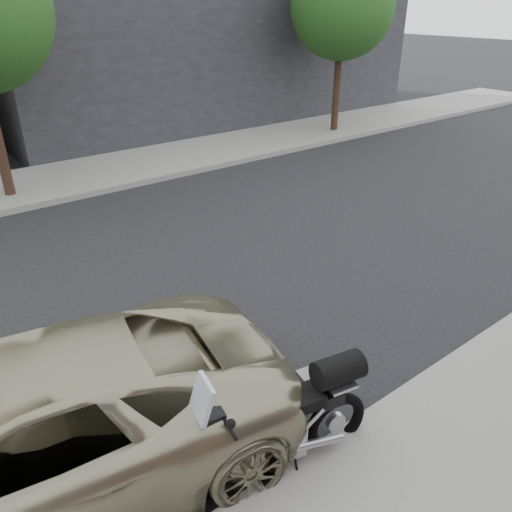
% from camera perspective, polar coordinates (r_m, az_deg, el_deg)
% --- Properties ---
extents(ground, '(120.00, 120.00, 0.00)m').
position_cam_1_polar(ground, '(8.96, -4.31, -1.63)').
color(ground, black).
rests_on(ground, ground).
extents(far_sidewalk, '(44.00, 3.00, 0.15)m').
position_cam_1_polar(far_sidewalk, '(14.41, -18.99, 8.67)').
color(far_sidewalk, gray).
rests_on(far_sidewalk, ground).
extents(far_building_dark, '(16.00, 11.00, 7.00)m').
position_cam_1_polar(far_building_dark, '(23.04, -9.23, 24.93)').
color(far_building_dark, '#242429').
rests_on(far_building_dark, ground).
extents(street_tree_left, '(3.40, 3.40, 5.70)m').
position_cam_1_polar(street_tree_left, '(18.28, 9.86, 26.37)').
color(street_tree_left, '#332117').
rests_on(street_tree_left, far_sidewalk).
extents(motorcycle, '(2.28, 0.83, 1.46)m').
position_cam_1_polar(motorcycle, '(5.17, 2.98, -18.31)').
color(motorcycle, black).
rests_on(motorcycle, ground).
extents(minivan, '(5.61, 3.29, 1.47)m').
position_cam_1_polar(minivan, '(5.38, -25.77, -17.89)').
color(minivan, '#B0AB89').
rests_on(minivan, ground).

